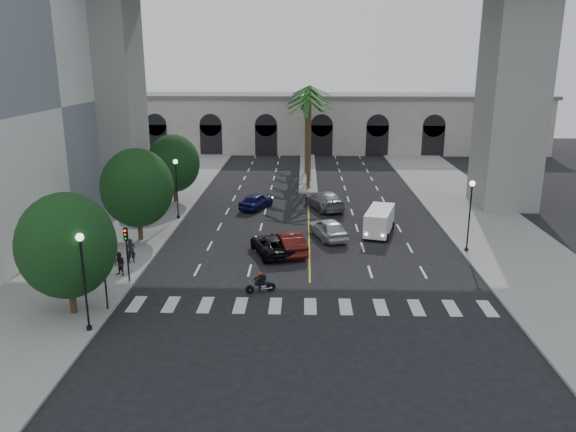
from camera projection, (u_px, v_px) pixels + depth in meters
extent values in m
plane|color=black|center=(310.00, 296.00, 33.37)|extent=(140.00, 140.00, 0.00)
cube|color=gray|center=(134.00, 222.00, 48.22)|extent=(8.00, 100.00, 0.15)
cube|color=gray|center=(486.00, 225.00, 47.34)|extent=(8.00, 100.00, 0.15)
cube|color=gray|center=(308.00, 171.00, 69.91)|extent=(2.00, 24.00, 0.20)
cube|color=beige|center=(308.00, 124.00, 85.22)|extent=(70.00, 10.00, 8.00)
cube|color=slate|center=(308.00, 96.00, 84.07)|extent=(71.00, 10.50, 0.50)
cube|color=gray|center=(512.00, 95.00, 51.19)|extent=(5.00, 6.00, 20.80)
cube|color=gray|center=(111.00, 94.00, 52.27)|extent=(5.00, 6.00, 20.80)
cylinder|color=#47331E|center=(309.00, 146.00, 59.03)|extent=(0.40, 0.40, 9.50)
cylinder|color=#47331E|center=(309.00, 139.00, 62.84)|extent=(0.40, 0.40, 9.80)
cylinder|color=#47331E|center=(307.00, 137.00, 66.76)|extent=(0.40, 0.40, 9.30)
cylinder|color=#47331E|center=(309.00, 129.00, 70.49)|extent=(0.40, 0.40, 10.10)
cylinder|color=#47331E|center=(307.00, 127.00, 74.42)|extent=(0.40, 0.40, 9.60)
cylinder|color=#47331E|center=(309.00, 123.00, 78.22)|extent=(0.40, 0.40, 9.90)
cylinder|color=#382616|center=(72.00, 295.00, 30.54)|extent=(0.36, 0.36, 2.34)
ellipsoid|color=black|center=(67.00, 245.00, 29.77)|extent=(5.20, 5.20, 5.72)
cylinder|color=#382616|center=(140.00, 226.00, 43.04)|extent=(0.36, 0.36, 2.45)
ellipsoid|color=black|center=(137.00, 188.00, 42.23)|extent=(5.44, 5.44, 5.98)
cylinder|color=#382616|center=(175.00, 191.00, 54.61)|extent=(0.36, 0.36, 2.27)
ellipsoid|color=black|center=(174.00, 163.00, 53.86)|extent=(5.04, 5.04, 5.54)
cylinder|color=black|center=(89.00, 329.00, 28.84)|extent=(0.28, 0.28, 0.36)
cylinder|color=black|center=(85.00, 285.00, 28.18)|extent=(0.11, 0.11, 5.00)
sphere|color=white|center=(80.00, 237.00, 27.49)|extent=(0.40, 0.40, 0.40)
cylinder|color=black|center=(178.00, 218.00, 49.05)|extent=(0.28, 0.28, 0.36)
cylinder|color=black|center=(177.00, 191.00, 48.39)|extent=(0.11, 0.11, 5.00)
sphere|color=white|center=(175.00, 162.00, 47.70)|extent=(0.40, 0.40, 0.40)
cylinder|color=black|center=(466.00, 250.00, 40.68)|extent=(0.28, 0.28, 0.36)
cylinder|color=black|center=(469.00, 218.00, 40.03)|extent=(0.11, 0.11, 5.00)
sphere|color=white|center=(472.00, 183.00, 39.34)|extent=(0.40, 0.40, 0.40)
cylinder|color=black|center=(105.00, 282.00, 30.82)|extent=(0.10, 0.10, 3.50)
cube|color=black|center=(103.00, 256.00, 30.41)|extent=(0.25, 0.18, 0.80)
cylinder|color=black|center=(128.00, 257.00, 34.67)|extent=(0.10, 0.10, 3.50)
cube|color=black|center=(126.00, 234.00, 34.26)|extent=(0.25, 0.18, 0.80)
cylinder|color=black|center=(250.00, 290.00, 33.55)|extent=(0.54, 0.26, 0.55)
cylinder|color=black|center=(271.00, 287.00, 33.93)|extent=(0.54, 0.26, 0.55)
cube|color=silver|center=(261.00, 287.00, 33.73)|extent=(0.43, 0.36, 0.24)
cube|color=black|center=(259.00, 283.00, 33.63)|extent=(0.54, 0.35, 0.18)
cube|color=black|center=(266.00, 283.00, 33.75)|extent=(0.46, 0.34, 0.11)
cylinder|color=black|center=(253.00, 281.00, 33.47)|extent=(0.19, 0.48, 0.03)
cube|color=black|center=(262.00, 278.00, 33.60)|extent=(0.34, 0.40, 0.47)
cube|color=black|center=(265.00, 277.00, 33.63)|extent=(0.21, 0.30, 0.35)
sphere|color=#AA240B|center=(260.00, 274.00, 33.48)|extent=(0.24, 0.24, 0.24)
imported|color=#B6B6BB|center=(328.00, 228.00, 43.84)|extent=(3.34, 5.08, 1.61)
imported|color=#4B130F|center=(289.00, 243.00, 40.54)|extent=(2.95, 5.00, 1.56)
imported|color=black|center=(272.00, 245.00, 40.29)|extent=(3.84, 5.45, 1.38)
imported|color=slate|center=(325.00, 200.00, 52.49)|extent=(4.14, 6.19, 1.66)
imported|color=#111350|center=(256.00, 201.00, 52.54)|extent=(3.33, 4.70, 1.49)
cube|color=white|center=(379.00, 220.00, 44.77)|extent=(3.02, 5.12, 1.78)
cube|color=black|center=(375.00, 225.00, 42.62)|extent=(1.65, 0.66, 0.76)
cylinder|color=black|center=(365.00, 235.00, 43.69)|extent=(0.41, 0.67, 0.62)
cylinder|color=black|center=(387.00, 237.00, 43.20)|extent=(0.41, 0.67, 0.62)
cylinder|color=black|center=(372.00, 224.00, 46.80)|extent=(0.41, 0.67, 0.62)
cylinder|color=black|center=(392.00, 225.00, 46.32)|extent=(0.41, 0.67, 0.62)
imported|color=black|center=(131.00, 251.00, 38.12)|extent=(0.73, 0.64, 1.69)
imported|color=black|center=(120.00, 264.00, 35.87)|extent=(0.94, 0.88, 1.55)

